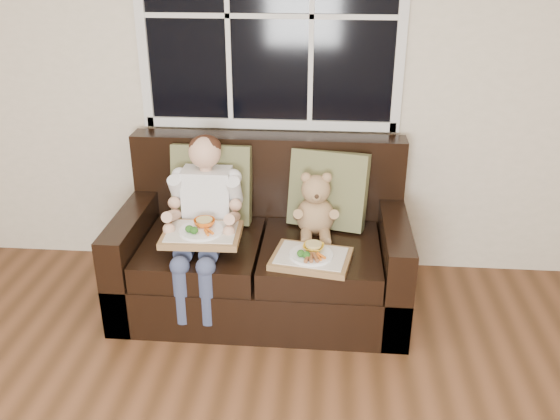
# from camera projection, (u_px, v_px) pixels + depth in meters

# --- Properties ---
(room_walls) EXTENTS (4.52, 5.02, 2.71)m
(room_walls) POSITION_uv_depth(u_px,v_px,m) (136.00, 175.00, 1.27)
(room_walls) COLOR beige
(room_walls) RESTS_ON ground
(window_back) EXTENTS (1.62, 0.04, 1.37)m
(window_back) POSITION_uv_depth(u_px,v_px,m) (270.00, 16.00, 3.49)
(window_back) COLOR black
(window_back) RESTS_ON room_walls
(loveseat) EXTENTS (1.70, 0.92, 0.96)m
(loveseat) POSITION_uv_depth(u_px,v_px,m) (263.00, 253.00, 3.63)
(loveseat) COLOR black
(loveseat) RESTS_ON ground
(pillow_left) EXTENTS (0.49, 0.22, 0.50)m
(pillow_left) POSITION_uv_depth(u_px,v_px,m) (212.00, 184.00, 3.63)
(pillow_left) COLOR olive
(pillow_left) RESTS_ON loveseat
(pillow_right) EXTENTS (0.50, 0.31, 0.48)m
(pillow_right) POSITION_uv_depth(u_px,v_px,m) (328.00, 189.00, 3.58)
(pillow_right) COLOR olive
(pillow_right) RESTS_ON loveseat
(child) EXTENTS (0.41, 0.61, 0.93)m
(child) POSITION_uv_depth(u_px,v_px,m) (204.00, 207.00, 3.40)
(child) COLOR silver
(child) RESTS_ON loveseat
(teddy_bear) EXTENTS (0.24, 0.30, 0.40)m
(teddy_bear) POSITION_uv_depth(u_px,v_px,m) (315.00, 209.00, 3.50)
(teddy_bear) COLOR #A57E57
(teddy_bear) RESTS_ON loveseat
(tray_left) EXTENTS (0.44, 0.34, 0.10)m
(tray_left) POSITION_uv_depth(u_px,v_px,m) (202.00, 233.00, 3.29)
(tray_left) COLOR olive
(tray_left) RESTS_ON child
(tray_right) EXTENTS (0.47, 0.39, 0.10)m
(tray_right) POSITION_uv_depth(u_px,v_px,m) (311.00, 257.00, 3.23)
(tray_right) COLOR olive
(tray_right) RESTS_ON loveseat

